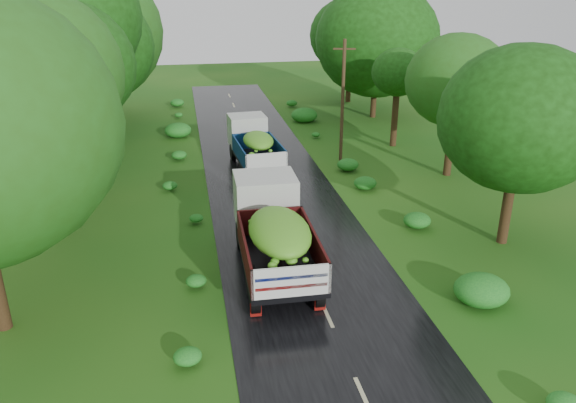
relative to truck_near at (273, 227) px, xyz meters
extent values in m
plane|color=#114B10|center=(1.21, -7.47, -1.67)|extent=(120.00, 120.00, 0.00)
cube|color=black|center=(1.21, -2.47, -1.66)|extent=(6.50, 80.00, 0.02)
cube|color=#BFB78C|center=(1.21, -7.47, -1.65)|extent=(0.12, 1.60, 0.00)
cube|color=#BFB78C|center=(1.21, -3.47, -1.65)|extent=(0.12, 1.60, 0.00)
cube|color=#BFB78C|center=(1.21, 0.53, -1.65)|extent=(0.12, 1.60, 0.00)
cube|color=#BFB78C|center=(1.21, 4.53, -1.65)|extent=(0.12, 1.60, 0.00)
cube|color=#BFB78C|center=(1.21, 8.53, -1.65)|extent=(0.12, 1.60, 0.00)
cube|color=#BFB78C|center=(1.21, 12.53, -1.65)|extent=(0.12, 1.60, 0.00)
cube|color=#BFB78C|center=(1.21, 16.53, -1.65)|extent=(0.12, 1.60, 0.00)
cube|color=#BFB78C|center=(1.21, 20.53, -1.65)|extent=(0.12, 1.60, 0.00)
cube|color=#BFB78C|center=(1.21, 24.53, -1.65)|extent=(0.12, 1.60, 0.00)
cube|color=#BFB78C|center=(1.21, 28.53, -1.65)|extent=(0.12, 1.60, 0.00)
cube|color=#BFB78C|center=(1.21, 32.53, -1.65)|extent=(0.12, 1.60, 0.00)
cube|color=black|center=(0.00, -0.35, -0.96)|extent=(1.98, 6.22, 0.31)
cylinder|color=black|center=(-1.04, 1.92, -1.12)|extent=(0.32, 1.10, 1.10)
cylinder|color=black|center=(1.09, 1.89, -1.12)|extent=(0.32, 1.10, 1.10)
cylinder|color=black|center=(-1.09, -1.74, -1.12)|extent=(0.32, 1.10, 1.10)
cylinder|color=black|center=(1.04, -1.77, -1.12)|extent=(0.32, 1.10, 1.10)
cylinder|color=black|center=(-1.11, -2.87, -1.12)|extent=(0.32, 1.10, 1.10)
cylinder|color=black|center=(1.03, -2.90, -1.12)|extent=(0.32, 1.10, 1.10)
cube|color=maroon|center=(-1.11, -3.24, -1.37)|extent=(0.37, 0.05, 0.49)
cube|color=maroon|center=(1.02, -3.27, -1.37)|extent=(0.37, 0.05, 0.49)
cube|color=silver|center=(0.03, 2.12, 0.24)|extent=(2.46, 2.12, 2.09)
cube|color=black|center=(-0.02, -1.51, -0.72)|extent=(2.59, 4.76, 0.18)
cube|color=#440C0C|center=(-1.24, -1.49, -0.11)|extent=(0.15, 4.73, 1.04)
cube|color=#440C0C|center=(1.20, -1.52, -0.11)|extent=(0.15, 4.73, 1.04)
cube|color=#440C0C|center=(0.01, 0.82, -0.11)|extent=(2.53, 0.12, 1.04)
cube|color=silver|center=(-0.05, -3.83, -0.11)|extent=(2.53, 0.12, 1.04)
ellipsoid|color=#469A1C|center=(-0.02, -1.51, 0.55)|extent=(2.18, 4.00, 1.10)
cube|color=black|center=(0.84, 11.70, -1.04)|extent=(2.07, 5.56, 0.27)
cylinder|color=black|center=(-0.25, 13.61, -1.19)|extent=(0.34, 0.99, 0.97)
cylinder|color=black|center=(1.63, 13.74, -1.19)|extent=(0.34, 0.99, 0.97)
cylinder|color=black|center=(-0.01, 10.39, -1.19)|extent=(0.34, 0.99, 0.97)
cylinder|color=black|center=(1.86, 10.53, -1.19)|extent=(0.34, 0.99, 0.97)
cylinder|color=black|center=(0.06, 9.40, -1.19)|extent=(0.34, 0.99, 0.97)
cylinder|color=black|center=(1.94, 9.54, -1.19)|extent=(0.34, 0.99, 0.97)
cube|color=maroon|center=(0.09, 9.08, -1.40)|extent=(0.33, 0.06, 0.44)
cube|color=maroon|center=(1.96, 9.21, -1.40)|extent=(0.33, 0.06, 0.44)
cube|color=silver|center=(0.68, 13.87, 0.01)|extent=(2.27, 1.99, 1.84)
cube|color=black|center=(0.91, 10.68, -0.83)|extent=(2.53, 4.32, 0.15)
cube|color=navy|center=(-0.16, 10.61, -0.29)|extent=(0.38, 4.16, 0.92)
cube|color=navy|center=(1.98, 10.76, -0.29)|extent=(0.38, 4.16, 0.92)
cube|color=navy|center=(0.76, 12.72, -0.29)|extent=(2.23, 0.24, 0.92)
cube|color=silver|center=(1.06, 8.65, -0.29)|extent=(2.23, 0.24, 0.92)
ellipsoid|color=#469A1C|center=(0.91, 10.68, 0.28)|extent=(2.12, 3.62, 0.97)
cylinder|color=#382616|center=(5.95, 11.88, 1.87)|extent=(0.24, 0.24, 7.08)
cube|color=#382616|center=(5.95, 11.88, 4.88)|extent=(1.22, 0.38, 0.09)
cylinder|color=black|center=(-8.83, 4.70, 2.21)|extent=(0.47, 0.47, 7.77)
ellipsoid|color=#143B0B|center=(-8.83, 4.70, 5.17)|extent=(3.85, 3.85, 3.46)
cylinder|color=black|center=(-8.16, 8.51, 2.05)|extent=(0.46, 0.46, 7.45)
ellipsoid|color=#143B0B|center=(-8.16, 8.51, 4.88)|extent=(3.59, 3.59, 3.23)
cylinder|color=black|center=(-9.30, 13.36, 3.07)|extent=(0.51, 0.51, 9.49)
ellipsoid|color=#143B0B|center=(-9.30, 13.36, 6.68)|extent=(4.26, 4.26, 3.84)
cylinder|color=black|center=(-8.42, 18.66, 1.84)|extent=(0.45, 0.45, 7.02)
ellipsoid|color=#143B0B|center=(-8.42, 18.66, 4.50)|extent=(3.97, 3.97, 3.57)
cylinder|color=black|center=(-9.61, 23.74, 2.08)|extent=(0.46, 0.46, 7.51)
ellipsoid|color=#143B0B|center=(-9.61, 23.74, 4.94)|extent=(4.74, 4.74, 4.26)
cylinder|color=black|center=(-8.87, 27.47, 1.77)|extent=(0.45, 0.45, 6.88)
ellipsoid|color=#143B0B|center=(-8.87, 27.47, 4.38)|extent=(4.08, 4.08, 3.67)
cylinder|color=black|center=(9.71, 0.38, 1.30)|extent=(0.42, 0.42, 5.96)
ellipsoid|color=#265B16|center=(9.71, 0.38, 3.57)|extent=(3.56, 3.56, 3.21)
cylinder|color=black|center=(11.18, 8.67, 1.29)|extent=(0.42, 0.42, 5.92)
ellipsoid|color=#265B16|center=(11.18, 8.67, 3.54)|extent=(3.29, 3.29, 2.96)
cylinder|color=black|center=(10.24, 14.63, 1.01)|extent=(0.41, 0.41, 5.37)
ellipsoid|color=#265B16|center=(10.24, 14.63, 3.05)|extent=(2.57, 2.57, 2.31)
cylinder|color=black|center=(11.47, 22.35, 1.61)|extent=(0.44, 0.44, 6.56)
ellipsoid|color=#265B16|center=(11.47, 22.35, 4.10)|extent=(4.29, 4.29, 3.86)
cylinder|color=black|center=(11.15, 28.12, 1.49)|extent=(0.43, 0.43, 6.33)
ellipsoid|color=#265B16|center=(11.15, 28.12, 3.89)|extent=(3.71, 3.71, 3.33)
camera|label=1|loc=(-2.94, -18.66, 8.75)|focal=35.00mm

